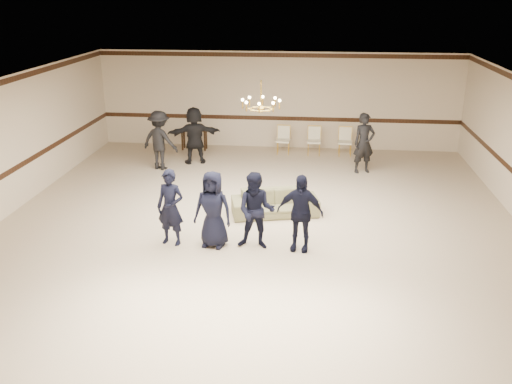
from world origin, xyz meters
TOP-DOWN VIEW (x-y plane):
  - room at (0.00, 0.00)m, footprint 12.01×14.01m
  - chair_rail at (0.00, 6.99)m, footprint 12.00×0.02m
  - crown_molding at (0.00, 6.99)m, footprint 12.00×0.02m
  - chandelier at (0.00, 1.00)m, footprint 0.94×0.94m
  - boy_a at (-1.71, -0.88)m, footprint 0.67×0.51m
  - boy_b at (-0.81, -0.88)m, footprint 0.88×0.65m
  - boy_c at (0.09, -0.88)m, footprint 0.84×0.68m
  - boy_d at (0.99, -0.88)m, footprint 1.01×0.54m
  - settee at (0.35, 0.94)m, footprint 2.17×1.26m
  - adult_left at (-3.32, 4.19)m, footprint 1.29×0.97m
  - adult_mid at (-2.42, 4.89)m, footprint 1.72×1.00m
  - adult_right at (2.68, 4.49)m, footprint 0.75×0.61m
  - banquet_chair_left at (0.24, 6.19)m, footprint 0.48×0.48m
  - banquet_chair_mid at (1.24, 6.19)m, footprint 0.44×0.44m
  - banquet_chair_right at (2.24, 6.19)m, footprint 0.47×0.47m
  - console_table at (-2.76, 6.39)m, footprint 0.88×0.43m

SIDE VIEW (x-z plane):
  - settee at x=0.35m, z-range 0.00..0.60m
  - console_table at x=-2.76m, z-range 0.00..0.72m
  - banquet_chair_left at x=0.24m, z-range 0.00..0.90m
  - banquet_chair_mid at x=1.24m, z-range 0.00..0.90m
  - banquet_chair_right at x=2.24m, z-range 0.00..0.90m
  - boy_a at x=-1.71m, z-range 0.00..1.64m
  - boy_b at x=-0.81m, z-range 0.00..1.64m
  - boy_c at x=0.09m, z-range 0.00..1.64m
  - boy_d at x=0.99m, z-range 0.00..1.64m
  - adult_left at x=-3.32m, z-range 0.00..1.77m
  - adult_mid at x=-2.42m, z-range 0.00..1.77m
  - adult_right at x=2.68m, z-range 0.00..1.77m
  - chair_rail at x=0.00m, z-range 0.93..1.07m
  - room at x=0.00m, z-range -0.01..3.20m
  - chandelier at x=0.00m, z-range 2.43..3.32m
  - crown_molding at x=0.00m, z-range 3.01..3.15m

